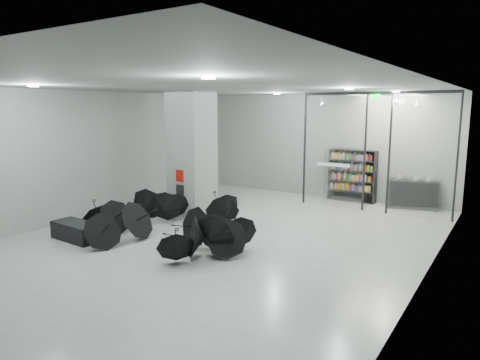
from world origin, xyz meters
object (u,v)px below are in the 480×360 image
Objects in this scene: column at (192,154)px; umbrella_cluster at (177,227)px; bench at (77,231)px; bookshelf at (352,175)px; shop_counter at (412,194)px.

umbrella_cluster is (1.42, -2.42, -1.68)m from column.
bench is 0.26× the size of umbrella_cluster.
column reaches higher than bookshelf.
bench is at bearing -100.70° from column.
bookshelf is at bearing 71.70° from umbrella_cluster.
column is 0.70× the size of umbrella_cluster.
shop_counter is (6.68, 8.73, 0.26)m from bench.
umbrella_cluster is (-4.51, -7.20, -0.18)m from shop_counter.
column is at bearing -127.95° from bookshelf.
column is 3.27m from umbrella_cluster.
umbrella_cluster is at bearing 37.99° from bench.
bench is 10.99m from shop_counter.
shop_counter is (5.93, 4.79, -1.50)m from column.
bookshelf is (3.79, 4.75, -1.03)m from column.
column reaches higher than bench.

